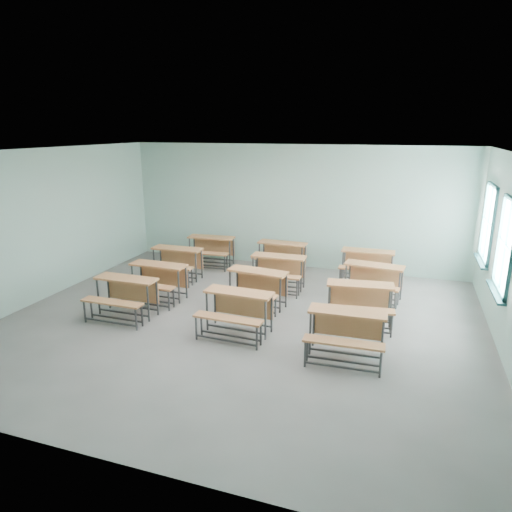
# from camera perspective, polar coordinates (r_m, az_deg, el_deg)

# --- Properties ---
(room) EXTENTS (9.04, 8.04, 3.24)m
(room) POSITION_cam_1_polar(r_m,az_deg,el_deg) (8.32, -1.53, 1.81)
(room) COLOR gray
(room) RESTS_ON ground
(desk_unit_r0c0) EXTENTS (1.24, 0.84, 0.77)m
(desk_unit_r0c0) POSITION_cam_1_polar(r_m,az_deg,el_deg) (9.27, -16.20, -4.32)
(desk_unit_r0c0) COLOR #B67241
(desk_unit_r0c0) RESTS_ON ground
(desk_unit_r0c1) EXTENTS (1.27, 0.88, 0.77)m
(desk_unit_r0c1) POSITION_cam_1_polar(r_m,az_deg,el_deg) (8.20, -2.44, -6.34)
(desk_unit_r0c1) COLOR #B67241
(desk_unit_r0c1) RESTS_ON ground
(desk_unit_r0c2) EXTENTS (1.27, 0.88, 0.77)m
(desk_unit_r0c2) POSITION_cam_1_polar(r_m,az_deg,el_deg) (7.50, 11.22, -8.82)
(desk_unit_r0c2) COLOR #B67241
(desk_unit_r0c2) RESTS_ON ground
(desk_unit_r1c0) EXTENTS (1.25, 0.85, 0.77)m
(desk_unit_r1c0) POSITION_cam_1_polar(r_m,az_deg,el_deg) (10.02, -12.36, -2.53)
(desk_unit_r1c0) COLOR #B67241
(desk_unit_r1c0) RESTS_ON ground
(desk_unit_r1c1) EXTENTS (1.32, 0.97, 0.77)m
(desk_unit_r1c1) POSITION_cam_1_polar(r_m,az_deg,el_deg) (9.36, -0.06, -3.48)
(desk_unit_r1c1) COLOR #B67241
(desk_unit_r1c1) RESTS_ON ground
(desk_unit_r1c2) EXTENTS (1.33, 0.97, 0.77)m
(desk_unit_r1c2) POSITION_cam_1_polar(r_m,az_deg,el_deg) (8.80, 12.84, -5.16)
(desk_unit_r1c2) COLOR #B67241
(desk_unit_r1c2) RESTS_ON ground
(desk_unit_r2c0) EXTENTS (1.25, 0.84, 0.77)m
(desk_unit_r2c0) POSITION_cam_1_polar(r_m,az_deg,el_deg) (11.26, -10.03, -0.37)
(desk_unit_r2c0) COLOR #B67241
(desk_unit_r2c0) RESTS_ON ground
(desk_unit_r2c1) EXTENTS (1.26, 0.86, 0.77)m
(desk_unit_r2c1) POSITION_cam_1_polar(r_m,az_deg,el_deg) (10.43, 2.69, -1.44)
(desk_unit_r2c1) COLOR #B67241
(desk_unit_r2c1) RESTS_ON ground
(desk_unit_r2c2) EXTENTS (1.33, 0.98, 0.77)m
(desk_unit_r2c2) POSITION_cam_1_polar(r_m,az_deg,el_deg) (10.07, 14.37, -2.58)
(desk_unit_r2c2) COLOR #B67241
(desk_unit_r2c2) RESTS_ON ground
(desk_unit_r3c0) EXTENTS (1.30, 0.92, 0.77)m
(desk_unit_r3c0) POSITION_cam_1_polar(r_m,az_deg,el_deg) (12.30, -5.76, 1.17)
(desk_unit_r3c0) COLOR #B67241
(desk_unit_r3c0) RESTS_ON ground
(desk_unit_r3c1) EXTENTS (1.27, 0.88, 0.77)m
(desk_unit_r3c1) POSITION_cam_1_polar(r_m,az_deg,el_deg) (11.65, 3.13, 0.39)
(desk_unit_r3c1) COLOR #B67241
(desk_unit_r3c1) RESTS_ON ground
(desk_unit_r3c2) EXTENTS (1.25, 0.84, 0.77)m
(desk_unit_r3c2) POSITION_cam_1_polar(r_m,az_deg,el_deg) (11.18, 13.73, -0.70)
(desk_unit_r3c2) COLOR #B67241
(desk_unit_r3c2) RESTS_ON ground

